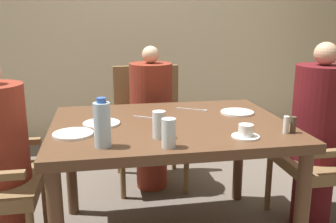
{
  "coord_description": "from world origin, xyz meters",
  "views": [
    {
      "loc": [
        -0.37,
        -1.97,
        1.3
      ],
      "look_at": [
        0.0,
        0.05,
        0.78
      ],
      "focal_mm": 40.0,
      "sensor_mm": 36.0,
      "label": 1
    }
  ],
  "objects_px": {
    "plate_main_left": "(237,112)",
    "water_bottle": "(102,124)",
    "glass_tall_near": "(159,125)",
    "plate_main_right": "(102,123)",
    "diner_in_right_chair": "(317,136)",
    "teacup_with_saucer": "(246,132)",
    "diner_in_far_chair": "(151,117)",
    "chair_far_side": "(149,119)",
    "glass_tall_mid": "(169,133)",
    "plate_dessert_center": "(73,134)"
  },
  "relations": [
    {
      "from": "plate_main_left",
      "to": "water_bottle",
      "type": "xyz_separation_m",
      "value": [
        -0.81,
        -0.47,
        0.1
      ]
    },
    {
      "from": "plate_main_left",
      "to": "glass_tall_near",
      "type": "relative_size",
      "value": 1.51
    },
    {
      "from": "plate_main_right",
      "to": "glass_tall_near",
      "type": "relative_size",
      "value": 1.51
    },
    {
      "from": "diner_in_right_chair",
      "to": "glass_tall_near",
      "type": "xyz_separation_m",
      "value": [
        -1.02,
        -0.26,
        0.2
      ]
    },
    {
      "from": "teacup_with_saucer",
      "to": "plate_main_left",
      "type": "bearing_deg",
      "value": 74.38
    },
    {
      "from": "diner_in_far_chair",
      "to": "chair_far_side",
      "type": "bearing_deg",
      "value": 90.0
    },
    {
      "from": "chair_far_side",
      "to": "plate_main_right",
      "type": "distance_m",
      "value": 0.98
    },
    {
      "from": "chair_far_side",
      "to": "plate_main_left",
      "type": "xyz_separation_m",
      "value": [
        0.44,
        -0.78,
        0.23
      ]
    },
    {
      "from": "glass_tall_mid",
      "to": "glass_tall_near",
      "type": "bearing_deg",
      "value": 98.54
    },
    {
      "from": "chair_far_side",
      "to": "glass_tall_mid",
      "type": "relative_size",
      "value": 6.92
    },
    {
      "from": "plate_main_right",
      "to": "water_bottle",
      "type": "xyz_separation_m",
      "value": [
        0.0,
        -0.37,
        0.1
      ]
    },
    {
      "from": "diner_in_right_chair",
      "to": "glass_tall_mid",
      "type": "distance_m",
      "value": 1.09
    },
    {
      "from": "plate_main_right",
      "to": "teacup_with_saucer",
      "type": "xyz_separation_m",
      "value": [
        0.69,
        -0.35,
        0.02
      ]
    },
    {
      "from": "plate_main_right",
      "to": "teacup_with_saucer",
      "type": "relative_size",
      "value": 1.47
    },
    {
      "from": "water_bottle",
      "to": "glass_tall_mid",
      "type": "relative_size",
      "value": 1.7
    },
    {
      "from": "diner_in_far_chair",
      "to": "diner_in_right_chair",
      "type": "height_order",
      "value": "diner_in_right_chair"
    },
    {
      "from": "plate_main_left",
      "to": "plate_main_right",
      "type": "height_order",
      "value": "same"
    },
    {
      "from": "plate_dessert_center",
      "to": "glass_tall_mid",
      "type": "bearing_deg",
      "value": -31.03
    },
    {
      "from": "plate_dessert_center",
      "to": "water_bottle",
      "type": "distance_m",
      "value": 0.27
    },
    {
      "from": "plate_main_right",
      "to": "glass_tall_mid",
      "type": "bearing_deg",
      "value": -55.46
    },
    {
      "from": "diner_in_right_chair",
      "to": "glass_tall_mid",
      "type": "relative_size",
      "value": 8.78
    },
    {
      "from": "glass_tall_mid",
      "to": "plate_dessert_center",
      "type": "bearing_deg",
      "value": 148.97
    },
    {
      "from": "glass_tall_mid",
      "to": "chair_far_side",
      "type": "bearing_deg",
      "value": 86.52
    },
    {
      "from": "diner_in_far_chair",
      "to": "plate_dessert_center",
      "type": "xyz_separation_m",
      "value": [
        -0.51,
        -0.9,
        0.17
      ]
    },
    {
      "from": "diner_in_far_chair",
      "to": "plate_main_right",
      "type": "relative_size",
      "value": 5.48
    },
    {
      "from": "chair_far_side",
      "to": "diner_in_right_chair",
      "type": "relative_size",
      "value": 0.79
    },
    {
      "from": "diner_in_far_chair",
      "to": "water_bottle",
      "type": "distance_m",
      "value": 1.19
    },
    {
      "from": "plate_main_right",
      "to": "teacup_with_saucer",
      "type": "distance_m",
      "value": 0.77
    },
    {
      "from": "teacup_with_saucer",
      "to": "water_bottle",
      "type": "height_order",
      "value": "water_bottle"
    },
    {
      "from": "chair_far_side",
      "to": "plate_dessert_center",
      "type": "height_order",
      "value": "chair_far_side"
    },
    {
      "from": "plate_main_left",
      "to": "water_bottle",
      "type": "height_order",
      "value": "water_bottle"
    },
    {
      "from": "plate_main_left",
      "to": "water_bottle",
      "type": "relative_size",
      "value": 0.89
    },
    {
      "from": "plate_dessert_center",
      "to": "water_bottle",
      "type": "xyz_separation_m",
      "value": [
        0.14,
        -0.2,
        0.1
      ]
    },
    {
      "from": "diner_in_far_chair",
      "to": "plate_main_left",
      "type": "relative_size",
      "value": 5.48
    },
    {
      "from": "plate_dessert_center",
      "to": "diner_in_far_chair",
      "type": "bearing_deg",
      "value": 60.29
    },
    {
      "from": "diner_in_right_chair",
      "to": "plate_dessert_center",
      "type": "xyz_separation_m",
      "value": [
        -1.43,
        -0.14,
        0.14
      ]
    },
    {
      "from": "glass_tall_near",
      "to": "chair_far_side",
      "type": "bearing_deg",
      "value": 85.06
    },
    {
      "from": "diner_in_right_chair",
      "to": "water_bottle",
      "type": "distance_m",
      "value": 1.35
    },
    {
      "from": "chair_far_side",
      "to": "plate_main_left",
      "type": "relative_size",
      "value": 4.58
    },
    {
      "from": "plate_main_left",
      "to": "diner_in_right_chair",
      "type": "bearing_deg",
      "value": -14.76
    },
    {
      "from": "teacup_with_saucer",
      "to": "glass_tall_near",
      "type": "relative_size",
      "value": 1.03
    },
    {
      "from": "plate_dessert_center",
      "to": "teacup_with_saucer",
      "type": "bearing_deg",
      "value": -12.72
    },
    {
      "from": "diner_in_right_chair",
      "to": "water_bottle",
      "type": "xyz_separation_m",
      "value": [
        -1.29,
        -0.34,
        0.24
      ]
    },
    {
      "from": "plate_main_left",
      "to": "plate_main_right",
      "type": "distance_m",
      "value": 0.82
    },
    {
      "from": "teacup_with_saucer",
      "to": "glass_tall_mid",
      "type": "distance_m",
      "value": 0.4
    },
    {
      "from": "plate_main_right",
      "to": "plate_dessert_center",
      "type": "relative_size",
      "value": 1.0
    },
    {
      "from": "water_bottle",
      "to": "glass_tall_near",
      "type": "height_order",
      "value": "water_bottle"
    },
    {
      "from": "diner_in_far_chair",
      "to": "water_bottle",
      "type": "relative_size",
      "value": 4.87
    },
    {
      "from": "diner_in_far_chair",
      "to": "plate_main_right",
      "type": "distance_m",
      "value": 0.84
    },
    {
      "from": "teacup_with_saucer",
      "to": "glass_tall_mid",
      "type": "xyz_separation_m",
      "value": [
        -0.39,
        -0.07,
        0.04
      ]
    }
  ]
}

